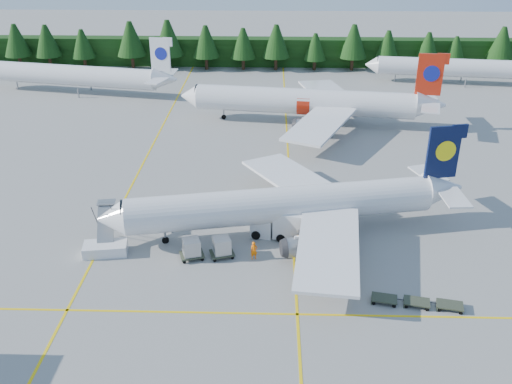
{
  "coord_description": "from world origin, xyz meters",
  "views": [
    {
      "loc": [
        3.57,
        -45.33,
        31.16
      ],
      "look_at": [
        1.97,
        10.58,
        3.5
      ],
      "focal_mm": 40.0,
      "sensor_mm": 36.0,
      "label": 1
    }
  ],
  "objects_px": {
    "airstairs": "(105,245)",
    "airliner_navy": "(275,206)",
    "airliner_red": "(300,102)",
    "service_truck": "(282,224)"
  },
  "relations": [
    {
      "from": "airliner_red",
      "to": "airstairs",
      "type": "relative_size",
      "value": 6.58
    },
    {
      "from": "airstairs",
      "to": "service_truck",
      "type": "bearing_deg",
      "value": 2.55
    },
    {
      "from": "airliner_red",
      "to": "airstairs",
      "type": "xyz_separation_m",
      "value": [
        -21.16,
        -39.86,
        -2.76
      ]
    },
    {
      "from": "service_truck",
      "to": "airliner_red",
      "type": "bearing_deg",
      "value": 95.99
    },
    {
      "from": "airliner_navy",
      "to": "airstairs",
      "type": "relative_size",
      "value": 6.04
    },
    {
      "from": "airliner_red",
      "to": "service_truck",
      "type": "height_order",
      "value": "airliner_red"
    },
    {
      "from": "airliner_navy",
      "to": "airliner_red",
      "type": "xyz_separation_m",
      "value": [
        4.03,
        35.68,
        0.27
      ]
    },
    {
      "from": "airstairs",
      "to": "airliner_red",
      "type": "bearing_deg",
      "value": 53.32
    },
    {
      "from": "airstairs",
      "to": "airliner_navy",
      "type": "bearing_deg",
      "value": 5.0
    },
    {
      "from": "airliner_red",
      "to": "airstairs",
      "type": "height_order",
      "value": "airliner_red"
    }
  ]
}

